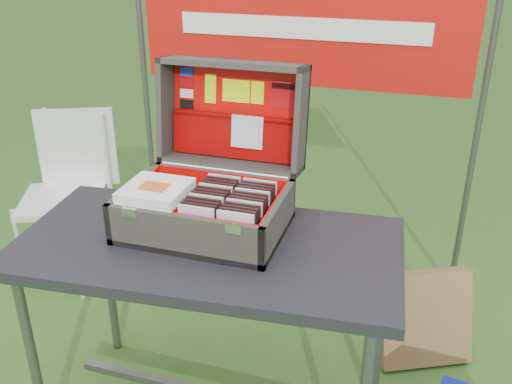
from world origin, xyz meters
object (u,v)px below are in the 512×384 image
(suitcase, at_px, (209,154))
(cardboard_box, at_px, (425,318))
(table, at_px, (212,337))
(chair, at_px, (62,202))

(suitcase, distance_m, cardboard_box, 1.24)
(table, distance_m, suitcase, 0.67)
(chair, bearing_deg, suitcase, -51.99)
(chair, bearing_deg, table, -56.38)
(suitcase, height_order, chair, suitcase)
(chair, bearing_deg, cardboard_box, -27.01)
(cardboard_box, bearing_deg, table, -166.96)
(table, xyz_separation_m, suitcase, (-0.04, 0.13, 0.65))
(chair, relative_size, cardboard_box, 2.12)
(table, relative_size, cardboard_box, 3.03)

